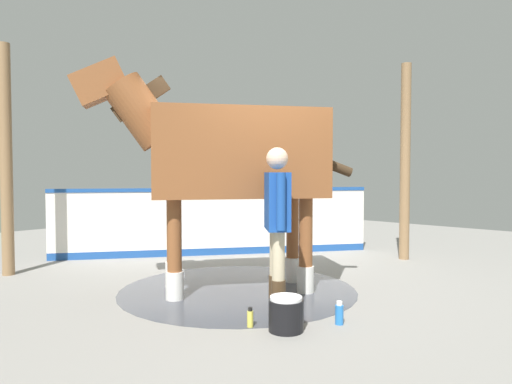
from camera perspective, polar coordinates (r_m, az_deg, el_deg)
name	(u,v)px	position (r m, az deg, el deg)	size (l,w,h in m)	color
ground_plane	(265,287)	(5.90, 1.11, -11.55)	(16.00, 16.00, 0.02)	gray
wet_patch	(238,290)	(5.73, -2.21, -11.87)	(2.83, 2.83, 0.00)	#42444C
barrier_wall	(215,224)	(8.01, -5.01, -3.91)	(4.42, 3.26, 1.15)	white
roof_post_near	(6,160)	(7.22, -28.30, 3.47)	(0.16, 0.16, 3.17)	olive
roof_post_far	(405,162)	(7.92, 17.82, 3.52)	(0.16, 0.16, 3.17)	olive
horse	(229,156)	(5.54, -3.33, 4.37)	(2.81, 2.23, 2.69)	brown
handler	(277,217)	(4.77, 2.60, -3.03)	(0.49, 0.52, 1.67)	#47331E
wash_bucket	(286,314)	(4.29, 3.70, -14.69)	(0.31, 0.31, 0.31)	black
bottle_shampoo	(250,318)	(4.40, -0.72, -15.20)	(0.06, 0.06, 0.18)	#D8CC4C
bottle_spray	(339,314)	(4.53, 10.17, -14.47)	(0.08, 0.08, 0.22)	blue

